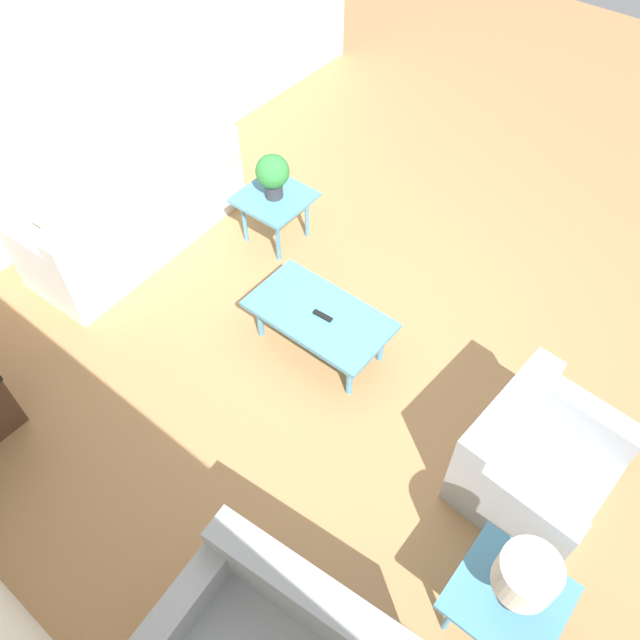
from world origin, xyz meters
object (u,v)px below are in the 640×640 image
object	(u,v)px
armchair	(533,462)
potted_plant	(273,174)
side_table_plant	(275,202)
coffee_table	(319,317)
sofa	(139,216)
table_lamp	(525,578)
side_table_lamp	(507,600)

from	to	relation	value
armchair	potted_plant	distance (m)	3.08
potted_plant	side_table_plant	bearing A→B (deg)	180.00
armchair	coffee_table	size ratio (longest dim) A/B	0.91
side_table_plant	sofa	bearing A→B (deg)	41.82
armchair	sofa	bearing A→B (deg)	94.26
potted_plant	table_lamp	xyz separation A→B (m)	(-3.22, 1.72, 0.07)
coffee_table	armchair	bearing A→B (deg)	178.57
sofa	coffee_table	xyz separation A→B (m)	(-2.03, -0.07, 0.05)
sofa	side_table_lamp	bearing A→B (deg)	75.13
armchair	coffee_table	xyz separation A→B (m)	(1.83, -0.05, 0.06)
coffee_table	side_table_plant	xyz separation A→B (m)	(1.12, -0.75, 0.07)
table_lamp	armchair	bearing A→B (deg)	-73.78
sofa	coffee_table	distance (m)	2.03
armchair	potted_plant	bearing A→B (deg)	78.85
sofa	armchair	size ratio (longest dim) A/B	2.07
armchair	potted_plant	xyz separation A→B (m)	(2.95, -0.80, 0.44)
side_table_plant	potted_plant	world-z (taller)	potted_plant
coffee_table	side_table_plant	world-z (taller)	side_table_plant
coffee_table	side_table_lamp	size ratio (longest dim) A/B	1.86
side_table_lamp	coffee_table	bearing A→B (deg)	-24.84
armchair	side_table_plant	size ratio (longest dim) A/B	1.69
sofa	side_table_plant	distance (m)	1.23
coffee_table	side_table_lamp	xyz separation A→B (m)	(-2.10, 0.97, 0.07)
coffee_table	side_table_lamp	bearing A→B (deg)	155.16
armchair	table_lamp	xyz separation A→B (m)	(-0.27, 0.93, 0.51)
side_table_plant	potted_plant	bearing A→B (deg)	0.00
side_table_lamp	table_lamp	xyz separation A→B (m)	(-0.00, -0.00, 0.38)
armchair	potted_plant	size ratio (longest dim) A/B	2.43
armchair	side_table_plant	world-z (taller)	armchair
side_table_lamp	side_table_plant	bearing A→B (deg)	-28.17
coffee_table	table_lamp	size ratio (longest dim) A/B	2.34
armchair	table_lamp	distance (m)	1.09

